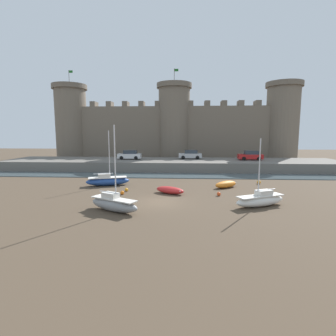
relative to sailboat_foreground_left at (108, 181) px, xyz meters
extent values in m
plane|color=#4C3D2D|center=(7.02, -7.30, -0.61)|extent=(160.00, 160.00, 0.00)
cube|color=#47565B|center=(7.02, 7.53, -0.56)|extent=(80.00, 4.50, 0.10)
cube|color=#666059|center=(7.02, 14.78, 0.22)|extent=(57.35, 10.00, 1.66)
cube|color=#706354|center=(7.02, 26.33, 5.33)|extent=(45.35, 2.80, 11.88)
cylinder|color=#706354|center=(-15.66, 26.33, 7.22)|extent=(6.60, 6.60, 15.65)
cylinder|color=#675B4D|center=(-15.66, 26.33, 15.55)|extent=(7.40, 7.40, 1.00)
cylinder|color=#4C4742|center=(-15.66, 26.33, 17.55)|extent=(0.10, 0.10, 3.00)
cube|color=#19591E|center=(-15.21, 26.33, 18.75)|extent=(0.80, 0.04, 0.50)
cylinder|color=#706354|center=(7.02, 26.33, 7.22)|extent=(6.60, 6.60, 15.65)
cylinder|color=#675B4D|center=(7.02, 26.33, 15.55)|extent=(7.40, 7.40, 1.00)
cylinder|color=#4C4742|center=(7.02, 26.33, 17.55)|extent=(0.10, 0.10, 3.00)
cube|color=#19591E|center=(7.47, 26.33, 18.75)|extent=(0.80, 0.04, 0.50)
cylinder|color=#706354|center=(29.69, 26.33, 7.22)|extent=(6.60, 6.60, 15.65)
cylinder|color=#675B4D|center=(29.69, 26.33, 15.55)|extent=(7.40, 7.40, 1.00)
cube|color=#6A5E4F|center=(-10.36, 26.33, 11.82)|extent=(1.10, 2.52, 1.10)
cube|color=#6A5E4F|center=(-6.89, 26.33, 11.82)|extent=(1.10, 2.52, 1.10)
cube|color=#6A5E4F|center=(-3.41, 26.33, 11.82)|extent=(1.10, 2.52, 1.10)
cube|color=#6A5E4F|center=(0.07, 26.33, 11.82)|extent=(1.10, 2.52, 1.10)
cube|color=#6A5E4F|center=(3.54, 26.33, 11.82)|extent=(1.10, 2.52, 1.10)
cube|color=#6A5E4F|center=(10.50, 26.33, 11.82)|extent=(1.10, 2.52, 1.10)
cube|color=#6A5E4F|center=(13.97, 26.33, 11.82)|extent=(1.10, 2.52, 1.10)
cube|color=#6A5E4F|center=(17.45, 26.33, 11.82)|extent=(1.10, 2.52, 1.10)
cube|color=#6A5E4F|center=(20.93, 26.33, 11.82)|extent=(1.10, 2.52, 1.10)
cube|color=#6A5E4F|center=(24.40, 26.33, 11.82)|extent=(1.10, 2.52, 1.10)
ellipsoid|color=#234793|center=(0.02, 0.01, -0.10)|extent=(5.32, 3.01, 1.02)
cube|color=silver|center=(0.02, 0.01, 0.37)|extent=(4.67, 2.60, 0.08)
cube|color=silver|center=(-0.34, -0.11, 0.63)|extent=(1.66, 1.37, 0.44)
cylinder|color=silver|center=(0.27, 0.09, 3.20)|extent=(0.10, 0.10, 5.58)
cylinder|color=silver|center=(-0.46, -0.15, 0.86)|extent=(2.21, 0.79, 0.08)
ellipsoid|color=silver|center=(15.81, -8.12, -0.12)|extent=(4.96, 3.23, 0.97)
cube|color=silver|center=(15.81, -8.12, 0.32)|extent=(4.35, 2.80, 0.08)
cube|color=silver|center=(16.14, -7.96, 0.58)|extent=(1.59, 1.32, 0.44)
cylinder|color=silver|center=(15.58, -8.23, 2.81)|extent=(0.10, 0.10, 4.90)
cylinder|color=silver|center=(16.25, -7.91, 0.81)|extent=(2.03, 1.01, 0.08)
ellipsoid|color=orange|center=(14.08, -0.42, -0.21)|extent=(3.17, 2.77, 0.79)
ellipsoid|color=gold|center=(14.08, -0.42, -0.15)|extent=(2.57, 2.24, 0.44)
cube|color=beige|center=(13.89, -0.56, -0.11)|extent=(0.73, 0.88, 0.06)
cube|color=beige|center=(15.05, 0.31, -0.13)|extent=(0.59, 0.66, 0.08)
ellipsoid|color=red|center=(7.76, -3.81, -0.23)|extent=(3.41, 2.51, 0.74)
ellipsoid|color=#F23939|center=(7.76, -3.81, -0.17)|extent=(2.78, 2.02, 0.41)
cube|color=beige|center=(7.54, -3.70, -0.13)|extent=(0.63, 0.97, 0.06)
cube|color=beige|center=(8.88, -4.39, -0.15)|extent=(0.54, 0.70, 0.08)
ellipsoid|color=gray|center=(3.56, -10.31, -0.07)|extent=(4.74, 3.27, 1.07)
cube|color=silver|center=(3.56, -10.31, 0.42)|extent=(4.16, 2.85, 0.08)
cube|color=silver|center=(3.25, -10.14, 0.68)|extent=(1.53, 1.30, 0.44)
cylinder|color=silver|center=(3.77, -10.42, 3.40)|extent=(0.10, 0.10, 5.88)
cylinder|color=silver|center=(3.14, -10.09, 0.91)|extent=(1.93, 1.08, 0.08)
sphere|color=orange|center=(2.99, -3.08, -0.42)|extent=(0.38, 0.38, 0.38)
sphere|color=#E04C1E|center=(12.75, -4.50, -0.41)|extent=(0.39, 0.39, 0.39)
sphere|color=orange|center=(2.87, -4.57, -0.41)|extent=(0.40, 0.40, 0.40)
sphere|color=orange|center=(18.51, 1.98, -0.37)|extent=(0.47, 0.47, 0.47)
cube|color=silver|center=(-0.47, 15.22, 1.65)|extent=(4.13, 1.77, 0.80)
cube|color=#2D3842|center=(-0.32, 15.22, 2.35)|extent=(2.28, 1.53, 0.64)
cylinder|color=black|center=(-1.73, 14.35, 1.37)|extent=(0.64, 0.19, 0.64)
cylinder|color=black|center=(-1.76, 16.05, 1.37)|extent=(0.64, 0.19, 0.64)
cylinder|color=black|center=(0.81, 14.39, 1.37)|extent=(0.64, 0.19, 0.64)
cylinder|color=black|center=(0.79, 16.09, 1.37)|extent=(0.64, 0.19, 0.64)
cube|color=red|center=(20.63, 15.25, 1.65)|extent=(4.13, 1.77, 0.80)
cube|color=#2D3842|center=(20.78, 15.25, 2.35)|extent=(2.28, 1.53, 0.64)
cylinder|color=black|center=(19.37, 14.38, 1.37)|extent=(0.64, 0.19, 0.64)
cylinder|color=black|center=(19.35, 16.08, 1.37)|extent=(0.64, 0.19, 0.64)
cylinder|color=black|center=(21.92, 14.42, 1.37)|extent=(0.64, 0.19, 0.64)
cylinder|color=black|center=(21.89, 16.12, 1.37)|extent=(0.64, 0.19, 0.64)
cube|color=#B2B5B7|center=(10.30, 16.66, 1.65)|extent=(4.13, 1.77, 0.80)
cube|color=#2D3842|center=(10.45, 16.66, 2.35)|extent=(2.28, 1.53, 0.64)
cylinder|color=black|center=(9.04, 15.79, 1.37)|extent=(0.64, 0.19, 0.64)
cylinder|color=black|center=(9.01, 17.49, 1.37)|extent=(0.64, 0.19, 0.64)
cylinder|color=black|center=(11.58, 15.83, 1.37)|extent=(0.64, 0.19, 0.64)
cylinder|color=black|center=(11.55, 17.53, 1.37)|extent=(0.64, 0.19, 0.64)
camera|label=1|loc=(9.21, -30.62, 5.71)|focal=28.00mm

